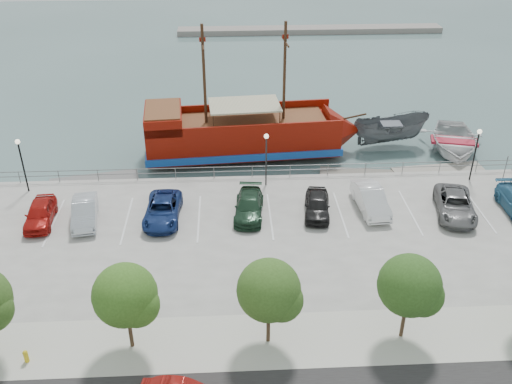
{
  "coord_description": "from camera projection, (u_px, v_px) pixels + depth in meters",
  "views": [
    {
      "loc": [
        -2.76,
        -31.66,
        21.61
      ],
      "look_at": [
        -1.0,
        2.0,
        2.0
      ],
      "focal_mm": 40.0,
      "sensor_mm": 36.0,
      "label": 1
    }
  ],
  "objects": [
    {
      "name": "ground",
      "position": [
        272.0,
        244.0,
        38.82
      ],
      "size": [
        160.0,
        160.0,
        0.0
      ],
      "primitive_type": "plane",
      "color": "#3F5B57"
    },
    {
      "name": "sidewalk",
      "position": [
        287.0,
        340.0,
        29.68
      ],
      "size": [
        100.0,
        4.0,
        0.05
      ],
      "primitive_type": "cube",
      "color": "beige",
      "rests_on": "land_slab"
    },
    {
      "name": "seawall_railing",
      "position": [
        265.0,
        171.0,
        44.79
      ],
      "size": [
        50.0,
        0.06,
        1.0
      ],
      "color": "slate",
      "rests_on": "land_slab"
    },
    {
      "name": "far_shore",
      "position": [
        310.0,
        30.0,
        86.55
      ],
      "size": [
        40.0,
        3.0,
        0.8
      ],
      "primitive_type": "cube",
      "color": "gray",
      "rests_on": "ground"
    },
    {
      "name": "pirate_ship",
      "position": [
        258.0,
        134.0,
        49.62
      ],
      "size": [
        19.48,
        6.7,
        12.17
      ],
      "rotation": [
        0.0,
        0.0,
        0.08
      ],
      "color": "#780E03",
      "rests_on": "ground"
    },
    {
      "name": "patrol_boat",
      "position": [
        390.0,
        132.0,
        51.52
      ],
      "size": [
        7.37,
        3.61,
        2.74
      ],
      "primitive_type": "imported",
      "rotation": [
        0.0,
        0.0,
        1.71
      ],
      "color": "#55595C",
      "rests_on": "ground"
    },
    {
      "name": "speedboat",
      "position": [
        454.0,
        144.0,
        50.72
      ],
      "size": [
        7.55,
        9.24,
        1.67
      ],
      "primitive_type": "imported",
      "rotation": [
        0.0,
        0.0,
        -0.24
      ],
      "color": "silver",
      "rests_on": "ground"
    },
    {
      "name": "dock_west",
      "position": [
        94.0,
        181.0,
        46.04
      ],
      "size": [
        7.26,
        3.35,
        0.4
      ],
      "primitive_type": "cube",
      "rotation": [
        0.0,
        0.0,
        0.2
      ],
      "color": "slate",
      "rests_on": "ground"
    },
    {
      "name": "dock_mid",
      "position": [
        358.0,
        175.0,
        47.03
      ],
      "size": [
        6.41,
        2.7,
        0.35
      ],
      "primitive_type": "cube",
      "rotation": [
        0.0,
        0.0,
        -0.15
      ],
      "color": "slate",
      "rests_on": "ground"
    },
    {
      "name": "dock_east",
      "position": [
        439.0,
        172.0,
        47.31
      ],
      "size": [
        7.82,
        2.92,
        0.44
      ],
      "primitive_type": "cube",
      "rotation": [
        0.0,
        0.0,
        0.1
      ],
      "color": "gray",
      "rests_on": "ground"
    },
    {
      "name": "fire_hydrant",
      "position": [
        26.0,
        356.0,
        28.2
      ],
      "size": [
        0.26,
        0.26,
        0.75
      ],
      "rotation": [
        0.0,
        0.0,
        -0.23
      ],
      "color": "gold",
      "rests_on": "sidewalk"
    },
    {
      "name": "lamp_post_left",
      "position": [
        21.0,
        156.0,
        41.64
      ],
      "size": [
        0.36,
        0.36,
        4.28
      ],
      "color": "black",
      "rests_on": "land_slab"
    },
    {
      "name": "lamp_post_mid",
      "position": [
        266.0,
        150.0,
        42.45
      ],
      "size": [
        0.36,
        0.36,
        4.28
      ],
      "color": "black",
      "rests_on": "land_slab"
    },
    {
      "name": "lamp_post_right",
      "position": [
        477.0,
        146.0,
        43.17
      ],
      "size": [
        0.36,
        0.36,
        4.28
      ],
      "color": "black",
      "rests_on": "land_slab"
    },
    {
      "name": "tree_c",
      "position": [
        128.0,
        298.0,
        27.61
      ],
      "size": [
        3.3,
        3.2,
        5.0
      ],
      "color": "#473321",
      "rests_on": "sidewalk"
    },
    {
      "name": "tree_d",
      "position": [
        272.0,
        293.0,
        27.93
      ],
      "size": [
        3.3,
        3.2,
        5.0
      ],
      "color": "#473321",
      "rests_on": "sidewalk"
    },
    {
      "name": "tree_e",
      "position": [
        412.0,
        288.0,
        28.24
      ],
      "size": [
        3.3,
        3.2,
        5.0
      ],
      "color": "#473321",
      "rests_on": "sidewalk"
    },
    {
      "name": "parked_car_a",
      "position": [
        40.0,
        213.0,
        39.0
      ],
      "size": [
        2.05,
        4.46,
        1.48
      ],
      "primitive_type": "imported",
      "rotation": [
        0.0,
        0.0,
        0.07
      ],
      "color": "#A8140F",
      "rests_on": "land_slab"
    },
    {
      "name": "parked_car_b",
      "position": [
        85.0,
        212.0,
        39.13
      ],
      "size": [
        2.25,
        4.72,
        1.49
      ],
      "primitive_type": "imported",
      "rotation": [
        0.0,
        0.0,
        0.15
      ],
      "color": "#B7BEC5",
      "rests_on": "land_slab"
    },
    {
      "name": "parked_car_c",
      "position": [
        163.0,
        210.0,
        39.4
      ],
      "size": [
        2.53,
        5.19,
        1.42
      ],
      "primitive_type": "imported",
      "rotation": [
        0.0,
        0.0,
        -0.03
      ],
      "color": "navy",
      "rests_on": "land_slab"
    },
    {
      "name": "parked_car_d",
      "position": [
        249.0,
        206.0,
        39.88
      ],
      "size": [
        2.41,
        4.96,
        1.39
      ],
      "primitive_type": "imported",
      "rotation": [
        0.0,
        0.0,
        -0.1
      ],
      "color": "#1B3824",
      "rests_on": "land_slab"
    },
    {
      "name": "parked_car_e",
      "position": [
        317.0,
        205.0,
        39.97
      ],
      "size": [
        2.3,
        4.5,
        1.47
      ],
      "primitive_type": "imported",
      "rotation": [
        0.0,
        0.0,
        -0.14
      ],
      "color": "black",
      "rests_on": "land_slab"
    },
    {
      "name": "parked_car_f",
      "position": [
        371.0,
        200.0,
        40.45
      ],
      "size": [
        2.07,
        5.02,
        1.62
      ],
      "primitive_type": "imported",
      "rotation": [
        0.0,
        0.0,
        0.07
      ],
      "color": "white",
      "rests_on": "land_slab"
    },
    {
      "name": "parked_car_g",
      "position": [
        455.0,
        205.0,
        39.93
      ],
      "size": [
        3.52,
        5.76,
        1.49
      ],
      "primitive_type": "imported",
      "rotation": [
        0.0,
        0.0,
        -0.21
      ],
      "color": "slate",
      "rests_on": "land_slab"
    }
  ]
}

